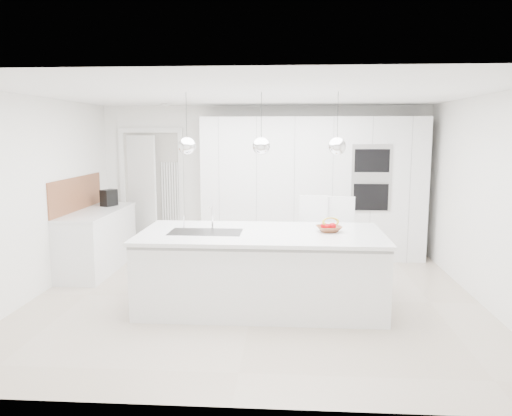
# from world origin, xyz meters

# --- Properties ---
(floor) EXTENTS (5.50, 5.50, 0.00)m
(floor) POSITION_xyz_m (0.00, 0.00, 0.00)
(floor) COLOR beige
(floor) RESTS_ON ground
(wall_back) EXTENTS (5.50, 0.00, 5.50)m
(wall_back) POSITION_xyz_m (0.00, 2.50, 1.25)
(wall_back) COLOR white
(wall_back) RESTS_ON ground
(wall_left) EXTENTS (0.00, 5.00, 5.00)m
(wall_left) POSITION_xyz_m (-2.75, 0.00, 1.25)
(wall_left) COLOR white
(wall_left) RESTS_ON ground
(ceiling) EXTENTS (5.50, 5.50, 0.00)m
(ceiling) POSITION_xyz_m (0.00, 0.00, 2.50)
(ceiling) COLOR white
(ceiling) RESTS_ON wall_back
(tall_cabinets) EXTENTS (3.60, 0.60, 2.30)m
(tall_cabinets) POSITION_xyz_m (0.80, 2.20, 1.15)
(tall_cabinets) COLOR white
(tall_cabinets) RESTS_ON floor
(oven_stack) EXTENTS (0.62, 0.04, 1.05)m
(oven_stack) POSITION_xyz_m (1.70, 1.89, 1.35)
(oven_stack) COLOR #A5A5A8
(oven_stack) RESTS_ON tall_cabinets
(doorway_frame) EXTENTS (1.11, 0.08, 2.13)m
(doorway_frame) POSITION_xyz_m (-1.95, 2.47, 1.02)
(doorway_frame) COLOR white
(doorway_frame) RESTS_ON floor
(hallway_door) EXTENTS (0.76, 0.38, 2.00)m
(hallway_door) POSITION_xyz_m (-2.20, 2.42, 1.00)
(hallway_door) COLOR white
(hallway_door) RESTS_ON floor
(radiator) EXTENTS (0.32, 0.04, 1.40)m
(radiator) POSITION_xyz_m (-1.63, 2.46, 0.85)
(radiator) COLOR white
(radiator) RESTS_ON floor
(left_base_cabinets) EXTENTS (0.60, 1.80, 0.86)m
(left_base_cabinets) POSITION_xyz_m (-2.45, 1.20, 0.43)
(left_base_cabinets) COLOR white
(left_base_cabinets) RESTS_ON floor
(left_worktop) EXTENTS (0.62, 1.82, 0.04)m
(left_worktop) POSITION_xyz_m (-2.45, 1.20, 0.88)
(left_worktop) COLOR white
(left_worktop) RESTS_ON left_base_cabinets
(oak_backsplash) EXTENTS (0.02, 1.80, 0.50)m
(oak_backsplash) POSITION_xyz_m (-2.74, 1.20, 1.15)
(oak_backsplash) COLOR brown
(oak_backsplash) RESTS_ON wall_left
(island_base) EXTENTS (2.80, 1.20, 0.86)m
(island_base) POSITION_xyz_m (0.10, -0.30, 0.43)
(island_base) COLOR white
(island_base) RESTS_ON floor
(island_worktop) EXTENTS (2.84, 1.40, 0.04)m
(island_worktop) POSITION_xyz_m (0.10, -0.25, 0.88)
(island_worktop) COLOR white
(island_worktop) RESTS_ON island_base
(island_sink) EXTENTS (0.84, 0.44, 0.18)m
(island_sink) POSITION_xyz_m (-0.55, -0.30, 0.82)
(island_sink) COLOR #3F3F42
(island_sink) RESTS_ON island_worktop
(island_tap) EXTENTS (0.02, 0.02, 0.30)m
(island_tap) POSITION_xyz_m (-0.50, -0.10, 1.05)
(island_tap) COLOR white
(island_tap) RESTS_ON island_worktop
(pendant_left) EXTENTS (0.20, 0.20, 0.20)m
(pendant_left) POSITION_xyz_m (-0.75, -0.30, 1.90)
(pendant_left) COLOR white
(pendant_left) RESTS_ON ceiling
(pendant_mid) EXTENTS (0.20, 0.20, 0.20)m
(pendant_mid) POSITION_xyz_m (0.10, -0.30, 1.90)
(pendant_mid) COLOR white
(pendant_mid) RESTS_ON ceiling
(pendant_right) EXTENTS (0.20, 0.20, 0.20)m
(pendant_right) POSITION_xyz_m (0.95, -0.30, 1.90)
(pendant_right) COLOR white
(pendant_right) RESTS_ON ceiling
(fruit_bowl) EXTENTS (0.36, 0.36, 0.07)m
(fruit_bowl) POSITION_xyz_m (0.89, -0.19, 0.94)
(fruit_bowl) COLOR brown
(fruit_bowl) RESTS_ON island_worktop
(espresso_machine) EXTENTS (0.24, 0.29, 0.26)m
(espresso_machine) POSITION_xyz_m (-2.43, 1.68, 1.03)
(espresso_machine) COLOR black
(espresso_machine) RESTS_ON left_worktop
(bar_stool_left) EXTENTS (0.46, 0.59, 1.21)m
(bar_stool_left) POSITION_xyz_m (0.75, 0.55, 0.60)
(bar_stool_left) COLOR white
(bar_stool_left) RESTS_ON floor
(bar_stool_right) EXTENTS (0.44, 0.58, 1.20)m
(bar_stool_right) POSITION_xyz_m (1.11, 0.55, 0.60)
(bar_stool_right) COLOR white
(bar_stool_right) RESTS_ON floor
(apple_a) EXTENTS (0.09, 0.09, 0.09)m
(apple_a) POSITION_xyz_m (0.93, -0.22, 0.97)
(apple_a) COLOR red
(apple_a) RESTS_ON fruit_bowl
(apple_b) EXTENTS (0.08, 0.08, 0.08)m
(apple_b) POSITION_xyz_m (0.83, -0.19, 0.97)
(apple_b) COLOR red
(apple_b) RESTS_ON fruit_bowl
(apple_c) EXTENTS (0.08, 0.08, 0.08)m
(apple_c) POSITION_xyz_m (0.86, -0.23, 0.97)
(apple_c) COLOR red
(apple_c) RESTS_ON fruit_bowl
(banana_bunch) EXTENTS (0.24, 0.17, 0.22)m
(banana_bunch) POSITION_xyz_m (0.91, -0.19, 1.02)
(banana_bunch) COLOR gold
(banana_bunch) RESTS_ON fruit_bowl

